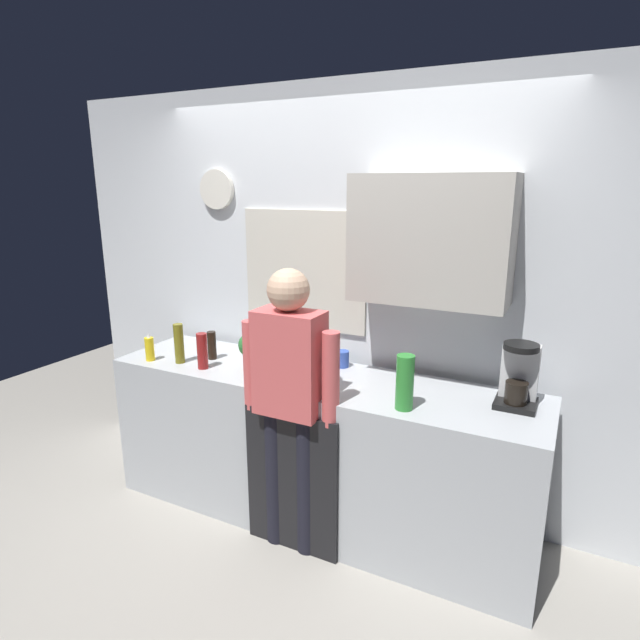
# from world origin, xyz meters

# --- Properties ---
(ground_plane) EXTENTS (8.00, 8.00, 0.00)m
(ground_plane) POSITION_xyz_m (0.00, 0.00, 0.00)
(ground_plane) COLOR #9E998E
(kitchen_counter) EXTENTS (2.59, 0.64, 0.92)m
(kitchen_counter) POSITION_xyz_m (0.00, 0.30, 0.46)
(kitchen_counter) COLOR #B2B7BC
(kitchen_counter) RESTS_ON ground_plane
(dishwasher_panel) EXTENTS (0.56, 0.02, 0.83)m
(dishwasher_panel) POSITION_xyz_m (0.02, -0.03, 0.41)
(dishwasher_panel) COLOR black
(dishwasher_panel) RESTS_ON ground_plane
(back_wall_assembly) EXTENTS (4.19, 0.42, 2.60)m
(back_wall_assembly) POSITION_xyz_m (0.07, 0.70, 1.36)
(back_wall_assembly) COLOR silver
(back_wall_assembly) RESTS_ON ground_plane
(coffee_maker) EXTENTS (0.20, 0.20, 0.33)m
(coffee_maker) POSITION_xyz_m (1.09, 0.42, 1.07)
(coffee_maker) COLOR black
(coffee_maker) RESTS_ON kitchen_counter
(bottle_olive_oil) EXTENTS (0.06, 0.06, 0.25)m
(bottle_olive_oil) POSITION_xyz_m (-0.87, 0.14, 1.05)
(bottle_olive_oil) COLOR olive
(bottle_olive_oil) RESTS_ON kitchen_counter
(bottle_dark_sauce) EXTENTS (0.06, 0.06, 0.18)m
(bottle_dark_sauce) POSITION_xyz_m (-0.74, 0.29, 1.01)
(bottle_dark_sauce) COLOR black
(bottle_dark_sauce) RESTS_ON kitchen_counter
(bottle_amber_beer) EXTENTS (0.06, 0.06, 0.23)m
(bottle_amber_beer) POSITION_xyz_m (-0.13, 0.14, 1.04)
(bottle_amber_beer) COLOR brown
(bottle_amber_beer) RESTS_ON kitchen_counter
(bottle_clear_soda) EXTENTS (0.09, 0.09, 0.28)m
(bottle_clear_soda) POSITION_xyz_m (0.59, 0.11, 1.06)
(bottle_clear_soda) COLOR #2D8C33
(bottle_clear_soda) RESTS_ON kitchen_counter
(bottle_green_wine) EXTENTS (0.07, 0.07, 0.30)m
(bottle_green_wine) POSITION_xyz_m (-0.13, 0.36, 1.07)
(bottle_green_wine) COLOR #195923
(bottle_green_wine) RESTS_ON kitchen_counter
(bottle_red_vinegar) EXTENTS (0.06, 0.06, 0.22)m
(bottle_red_vinegar) POSITION_xyz_m (-0.68, 0.12, 1.03)
(bottle_red_vinegar) COLOR maroon
(bottle_red_vinegar) RESTS_ON kitchen_counter
(cup_blue_mug) EXTENTS (0.08, 0.08, 0.10)m
(cup_blue_mug) POSITION_xyz_m (0.06, 0.53, 0.97)
(cup_blue_mug) COLOR #3351B2
(cup_blue_mug) RESTS_ON kitchen_counter
(potted_plant) EXTENTS (0.15, 0.15, 0.23)m
(potted_plant) POSITION_xyz_m (-0.40, 0.24, 1.05)
(potted_plant) COLOR #9E5638
(potted_plant) RESTS_ON kitchen_counter
(dish_soap) EXTENTS (0.06, 0.06, 0.18)m
(dish_soap) POSITION_xyz_m (-1.07, 0.09, 1.00)
(dish_soap) COLOR yellow
(dish_soap) RESTS_ON kitchen_counter
(person_at_sink) EXTENTS (0.57, 0.22, 1.60)m
(person_at_sink) POSITION_xyz_m (0.00, 0.00, 0.95)
(person_at_sink) COLOR black
(person_at_sink) RESTS_ON ground_plane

